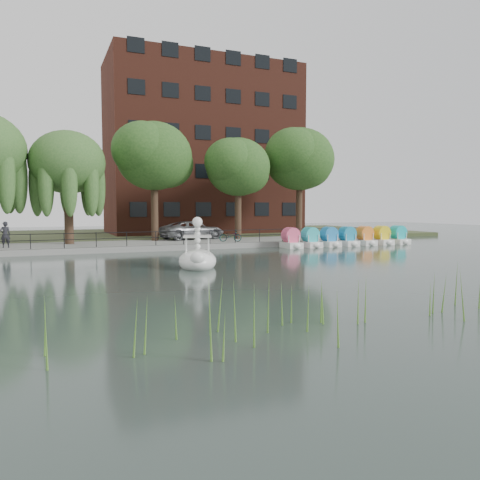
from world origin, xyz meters
TOP-DOWN VIEW (x-y plane):
  - ground_plane at (0.00, 0.00)m, footprint 120.00×120.00m
  - promenade at (0.00, 16.00)m, footprint 40.00×6.00m
  - kerb at (0.00, 13.05)m, footprint 40.00×0.25m
  - land_strip at (0.00, 30.00)m, footprint 60.00×22.00m
  - railing at (0.00, 13.25)m, footprint 32.00×0.05m
  - apartment_building at (7.00, 29.97)m, footprint 20.00×10.07m
  - willow_mid at (-7.50, 17.00)m, footprint 5.32×5.32m
  - broadleaf_center at (-1.00, 18.00)m, footprint 6.00×6.00m
  - broadleaf_right at (6.00, 17.50)m, footprint 5.40×5.40m
  - broadleaf_far at (12.50, 18.50)m, footprint 6.30×6.30m
  - minivan at (2.27, 18.42)m, footprint 4.04×6.65m
  - bicycle at (4.14, 14.58)m, footprint 1.29×1.81m
  - pedestrian at (-11.54, 15.17)m, footprint 0.79×0.61m
  - swan_boat at (-2.04, 3.53)m, footprint 2.72×3.44m
  - pedal_boat_row at (13.03, 11.76)m, footprint 11.35×1.70m
  - reed_bank at (2.00, -9.50)m, footprint 24.00×2.40m

SIDE VIEW (x-z plane):
  - ground_plane at x=0.00m, z-range 0.00..0.00m
  - land_strip at x=0.00m, z-range 0.00..0.36m
  - promenade at x=0.00m, z-range 0.00..0.40m
  - kerb at x=0.00m, z-range 0.00..0.40m
  - swan_boat at x=-2.04m, z-range -0.72..1.83m
  - reed_bank at x=2.00m, z-range 0.00..1.20m
  - pedal_boat_row at x=13.03m, z-range -0.09..1.31m
  - bicycle at x=4.14m, z-range 0.40..1.40m
  - railing at x=0.00m, z-range 0.65..1.65m
  - minivan at x=2.27m, z-range 0.40..2.13m
  - pedestrian at x=-11.54m, z-range 0.40..2.38m
  - willow_mid at x=-7.50m, z-range 2.17..10.32m
  - broadleaf_right at x=6.00m, z-range 2.22..10.55m
  - broadleaf_center at x=-1.00m, z-range 2.44..11.69m
  - broadleaf_far at x=12.50m, z-range 2.54..12.25m
  - apartment_building at x=7.00m, z-range 0.36..18.36m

